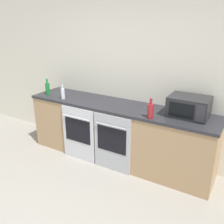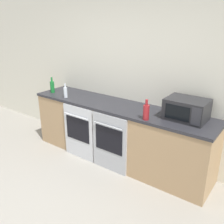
# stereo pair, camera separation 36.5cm
# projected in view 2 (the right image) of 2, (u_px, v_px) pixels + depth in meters

# --- Properties ---
(ground_plane) EXTENTS (16.00, 16.00, 0.00)m
(ground_plane) POSITION_uv_depth(u_px,v_px,m) (26.00, 224.00, 2.78)
(ground_plane) COLOR gray
(wall_back) EXTENTS (10.00, 0.06, 2.60)m
(wall_back) POSITION_uv_depth(u_px,v_px,m) (131.00, 76.00, 3.90)
(wall_back) COLOR silver
(wall_back) RESTS_ON ground_plane
(counter_back) EXTENTS (3.00, 0.67, 0.92)m
(counter_back) POSITION_uv_depth(u_px,v_px,m) (117.00, 133.00, 3.93)
(counter_back) COLOR tan
(counter_back) RESTS_ON ground_plane
(oven_left) EXTENTS (0.60, 0.06, 0.88)m
(oven_left) POSITION_uv_depth(u_px,v_px,m) (78.00, 132.00, 3.98)
(oven_left) COLOR silver
(oven_left) RESTS_ON ground_plane
(oven_right) EXTENTS (0.60, 0.06, 0.88)m
(oven_right) POSITION_uv_depth(u_px,v_px,m) (109.00, 143.00, 3.63)
(oven_right) COLOR #A8AAAF
(oven_right) RESTS_ON ground_plane
(microwave) EXTENTS (0.52, 0.40, 0.27)m
(microwave) POSITION_uv_depth(u_px,v_px,m) (187.00, 109.00, 3.19)
(microwave) COLOR #232326
(microwave) RESTS_ON counter_back
(bottle_clear) EXTENTS (0.06, 0.06, 0.23)m
(bottle_clear) POSITION_uv_depth(u_px,v_px,m) (65.00, 92.00, 4.10)
(bottle_clear) COLOR silver
(bottle_clear) RESTS_ON counter_back
(bottle_green) EXTENTS (0.07, 0.07, 0.27)m
(bottle_green) POSITION_uv_depth(u_px,v_px,m) (52.00, 87.00, 4.37)
(bottle_green) COLOR #19722D
(bottle_green) RESTS_ON counter_back
(bottle_red) EXTENTS (0.08, 0.08, 0.27)m
(bottle_red) POSITION_uv_depth(u_px,v_px,m) (146.00, 112.00, 3.19)
(bottle_red) COLOR maroon
(bottle_red) RESTS_ON counter_back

